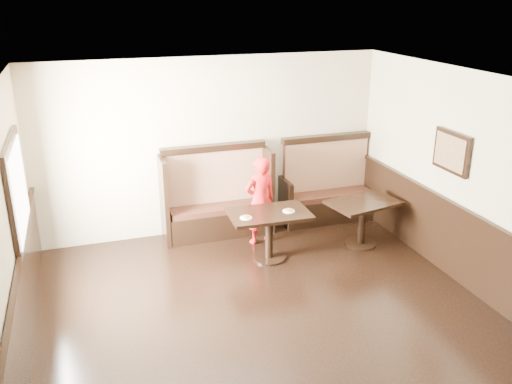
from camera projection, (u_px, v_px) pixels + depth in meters
name	position (u px, v px, depth m)	size (l,w,h in m)	color
ground	(293.00, 352.00, 5.91)	(7.00, 7.00, 0.00)	black
room_shell	(259.00, 291.00, 5.84)	(7.00, 7.00, 7.00)	#C3B28D
booth_main	(217.00, 203.00, 8.66)	(1.75, 0.72, 1.45)	black
booth_neighbor	(327.00, 192.00, 9.25)	(1.65, 0.72, 1.45)	black
table_main	(269.00, 223.00, 7.80)	(1.17, 0.76, 0.73)	black
table_neighbor	(363.00, 212.00, 8.25)	(1.14, 0.87, 0.72)	black
child	(260.00, 201.00, 8.27)	(0.51, 0.33, 1.40)	red
pizza_plate_left	(246.00, 217.00, 7.54)	(0.17, 0.17, 0.03)	white
pizza_plate_right	(289.00, 211.00, 7.77)	(0.18, 0.18, 0.03)	white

